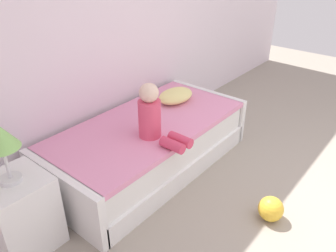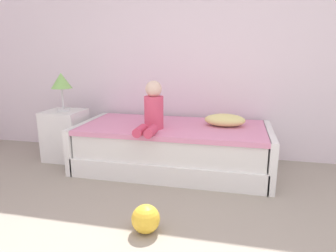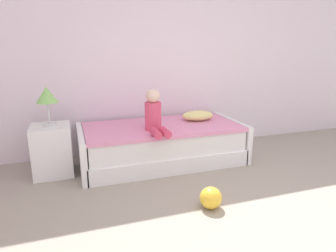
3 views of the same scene
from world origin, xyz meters
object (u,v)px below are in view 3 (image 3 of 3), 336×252
bed (162,144)px  nightstand (52,150)px  pillow (198,115)px  toy_ball (211,198)px  child_figure (154,114)px  table_lamp (47,97)px

bed → nightstand: nightstand is taller
pillow → toy_ball: 1.54m
bed → child_figure: (-0.17, -0.23, 0.46)m
table_lamp → toy_ball: size_ratio=2.15×
nightstand → table_lamp: 0.64m
nightstand → table_lamp: (0.00, 0.00, 0.64)m
nightstand → table_lamp: bearing=0.0°
bed → toy_ball: (0.07, -1.29, -0.14)m
child_figure → nightstand: bearing=167.7°
child_figure → pillow: (0.72, 0.33, -0.14)m
toy_ball → child_figure: bearing=102.9°
child_figure → toy_ball: 1.24m
table_lamp → pillow: table_lamp is taller
bed → pillow: bearing=10.2°
nightstand → pillow: bearing=2.2°
table_lamp → child_figure: (1.18, -0.26, -0.23)m
table_lamp → pillow: size_ratio=1.02×
bed → toy_ball: 1.30m
bed → toy_ball: bearing=-86.7°
bed → table_lamp: (-1.35, 0.03, 0.69)m
table_lamp → pillow: 1.94m
bed → child_figure: 0.54m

